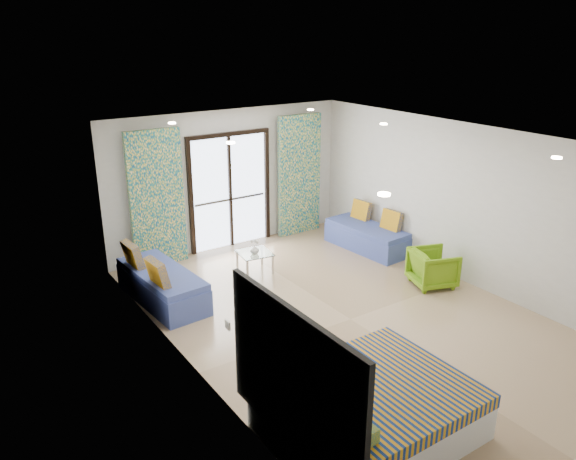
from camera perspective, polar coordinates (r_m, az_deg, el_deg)
floor at (r=8.60m, az=6.37°, el=-8.99°), size 5.00×7.50×0.01m
ceiling at (r=7.68m, az=7.14°, el=8.95°), size 5.00×7.50×0.01m
wall_back at (r=11.02m, az=-6.03°, el=5.13°), size 5.00×0.01×2.70m
wall_left at (r=6.79m, az=-9.62°, el=-4.65°), size 0.01×7.50×2.70m
wall_right at (r=9.78m, az=17.97°, el=2.35°), size 0.01×7.50×2.70m
balcony_door at (r=11.01m, az=-5.94°, el=4.63°), size 1.76×0.08×2.28m
balcony_rail at (r=11.11m, az=-5.90°, el=3.11°), size 1.52×0.03×0.04m
curtain_left at (r=10.27m, az=-13.17°, el=3.04°), size 1.00×0.10×2.50m
curtain_right at (r=11.68m, az=1.15°, el=5.58°), size 1.00×0.10×2.50m
downlight_a at (r=5.33m, az=9.73°, el=3.60°), size 0.12×0.12×0.02m
downlight_b at (r=7.50m, az=25.64°, el=6.65°), size 0.12×0.12×0.02m
downlight_c at (r=7.71m, az=-5.85°, el=8.82°), size 0.12×0.12×0.02m
downlight_d at (r=9.34m, az=9.69°, el=10.58°), size 0.12×0.12×0.02m
downlight_e at (r=9.50m, az=-11.71°, el=10.60°), size 0.12×0.12×0.02m
downlight_f at (r=10.86m, az=2.31°, el=12.12°), size 0.12×0.12×0.02m
headboard at (r=5.39m, az=0.45°, el=-15.06°), size 0.06×2.10×1.50m
switch_plate at (r=6.30m, az=-6.15°, el=-9.59°), size 0.02×0.10×0.10m
bed at (r=6.34m, az=8.14°, el=-17.63°), size 2.07×1.69×0.72m
daybed_left at (r=9.18m, az=-12.75°, el=-5.41°), size 0.88×1.93×0.93m
daybed_right at (r=11.16m, az=8.04°, el=-0.60°), size 0.80×1.78×0.86m
coffee_table at (r=10.01m, az=-3.40°, el=-2.51°), size 0.63×0.63×0.64m
vase at (r=9.91m, az=-3.42°, el=-2.01°), size 0.20×0.21×0.16m
armchair at (r=9.78m, az=14.52°, el=-3.58°), size 0.82×0.85×0.69m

